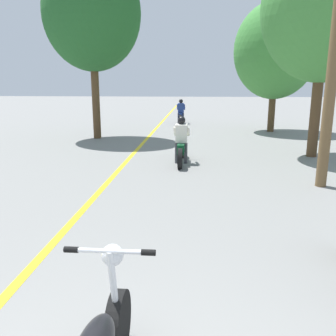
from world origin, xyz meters
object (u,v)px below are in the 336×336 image
(roadside_tree_right_near, at_px, (325,8))
(roadside_tree_right_far, at_px, (276,51))
(motorcycle_rider_lead, at_px, (181,146))
(motorcycle_rider_far, at_px, (181,114))
(roadside_tree_left, at_px, (92,14))
(utility_pole, at_px, (335,48))

(roadside_tree_right_near, bearing_deg, roadside_tree_right_far, 91.25)
(roadside_tree_right_near, relative_size, motorcycle_rider_lead, 3.20)
(motorcycle_rider_far, bearing_deg, roadside_tree_left, -119.66)
(roadside_tree_right_near, distance_m, motorcycle_rider_lead, 5.89)
(roadside_tree_right_far, height_order, motorcycle_rider_far, roadside_tree_right_far)
(motorcycle_rider_lead, bearing_deg, roadside_tree_right_near, 17.25)
(roadside_tree_left, bearing_deg, roadside_tree_right_near, -22.19)
(roadside_tree_right_near, bearing_deg, utility_pole, -103.62)
(utility_pole, relative_size, roadside_tree_right_far, 0.99)
(roadside_tree_right_near, distance_m, roadside_tree_right_far, 6.06)
(roadside_tree_right_far, xyz_separation_m, motorcycle_rider_lead, (-4.05, -7.32, -3.25))
(motorcycle_rider_lead, distance_m, motorcycle_rider_far, 10.41)
(roadside_tree_right_far, bearing_deg, motorcycle_rider_lead, -118.94)
(utility_pole, bearing_deg, motorcycle_rider_lead, 146.69)
(roadside_tree_right_near, bearing_deg, motorcycle_rider_far, 117.11)
(utility_pole, relative_size, motorcycle_rider_far, 2.85)
(roadside_tree_right_near, height_order, roadside_tree_right_far, roadside_tree_right_near)
(motorcycle_rider_lead, bearing_deg, roadside_tree_right_far, 61.06)
(roadside_tree_left, height_order, motorcycle_rider_lead, roadside_tree_left)
(roadside_tree_right_near, relative_size, motorcycle_rider_far, 3.20)
(motorcycle_rider_far, bearing_deg, roadside_tree_right_near, -62.89)
(utility_pole, relative_size, roadside_tree_left, 0.81)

